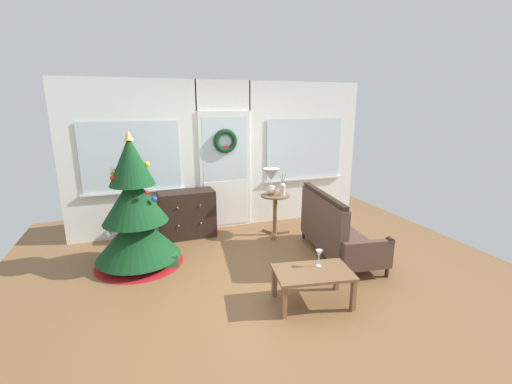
# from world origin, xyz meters

# --- Properties ---
(ground_plane) EXTENTS (6.76, 6.76, 0.00)m
(ground_plane) POSITION_xyz_m (0.00, 0.00, 0.00)
(ground_plane) COLOR brown
(back_wall_with_door) EXTENTS (5.20, 0.19, 2.55)m
(back_wall_with_door) POSITION_xyz_m (0.00, 2.08, 1.28)
(back_wall_with_door) COLOR white
(back_wall_with_door) RESTS_ON ground
(christmas_tree) EXTENTS (1.19, 1.19, 1.83)m
(christmas_tree) POSITION_xyz_m (-1.52, 0.98, 0.68)
(christmas_tree) COLOR #4C331E
(christmas_tree) RESTS_ON ground
(dresser_cabinet) EXTENTS (0.91, 0.46, 0.78)m
(dresser_cabinet) POSITION_xyz_m (-0.73, 1.79, 0.39)
(dresser_cabinet) COLOR black
(dresser_cabinet) RESTS_ON ground
(settee_sofa) EXTENTS (0.89, 1.67, 0.96)m
(settee_sofa) POSITION_xyz_m (1.16, 0.31, 0.38)
(settee_sofa) COLOR black
(settee_sofa) RESTS_ON ground
(side_table) EXTENTS (0.50, 0.48, 0.70)m
(side_table) POSITION_xyz_m (0.68, 1.38, 0.50)
(side_table) COLOR brown
(side_table) RESTS_ON ground
(table_lamp) EXTENTS (0.28, 0.28, 0.44)m
(table_lamp) POSITION_xyz_m (0.62, 1.42, 0.98)
(table_lamp) COLOR silver
(table_lamp) RESTS_ON side_table
(flower_vase) EXTENTS (0.11, 0.10, 0.35)m
(flower_vase) POSITION_xyz_m (0.78, 1.32, 0.82)
(flower_vase) COLOR beige
(flower_vase) RESTS_ON side_table
(coffee_table) EXTENTS (0.91, 0.64, 0.39)m
(coffee_table) POSITION_xyz_m (0.28, -0.69, 0.33)
(coffee_table) COLOR brown
(coffee_table) RESTS_ON ground
(wine_glass) EXTENTS (0.08, 0.08, 0.20)m
(wine_glass) POSITION_xyz_m (0.40, -0.60, 0.53)
(wine_glass) COLOR silver
(wine_glass) RESTS_ON coffee_table
(gift_box) EXTENTS (0.18, 0.16, 0.18)m
(gift_box) POSITION_xyz_m (-1.11, 0.74, 0.09)
(gift_box) COLOR #266633
(gift_box) RESTS_ON ground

